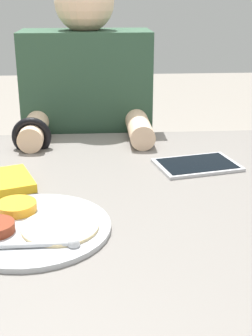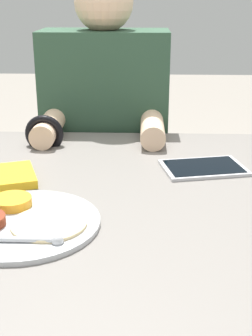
{
  "view_description": "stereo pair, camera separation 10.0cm",
  "coord_description": "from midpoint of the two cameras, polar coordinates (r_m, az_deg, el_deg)",
  "views": [
    {
      "loc": [
        0.0,
        -0.91,
        1.15
      ],
      "look_at": [
        0.07,
        0.02,
        0.79
      ],
      "focal_mm": 50.0,
      "sensor_mm": 36.0,
      "label": 1
    },
    {
      "loc": [
        0.1,
        -0.91,
        1.15
      ],
      "look_at": [
        0.07,
        0.02,
        0.79
      ],
      "focal_mm": 50.0,
      "sensor_mm": 36.0,
      "label": 2
    }
  ],
  "objects": [
    {
      "name": "person_diner",
      "position": [
        1.63,
        -6.41,
        -0.38
      ],
      "size": [
        0.41,
        0.41,
        1.21
      ],
      "color": "black",
      "rests_on": "ground_plane"
    },
    {
      "name": "thali_tray",
      "position": [
        0.9,
        -14.85,
        -6.95
      ],
      "size": [
        0.29,
        0.29,
        0.03
      ],
      "color": "#B7BABF",
      "rests_on": "dining_table"
    },
    {
      "name": "tablet_device",
      "position": [
        1.18,
        6.09,
        0.33
      ],
      "size": [
        0.22,
        0.17,
        0.01
      ],
      "color": "#B7B7BC",
      "rests_on": "dining_table"
    }
  ]
}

